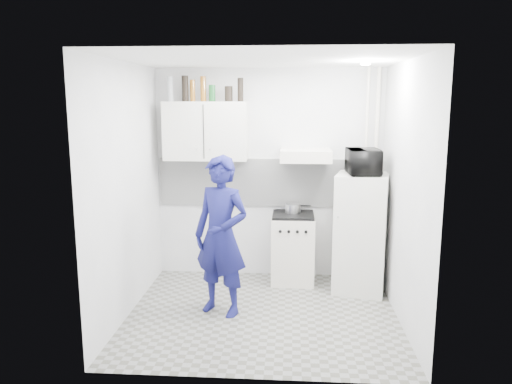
{
  "coord_description": "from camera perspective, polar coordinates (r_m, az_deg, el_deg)",
  "views": [
    {
      "loc": [
        0.28,
        -4.92,
        2.22
      ],
      "look_at": [
        -0.09,
        0.3,
        1.25
      ],
      "focal_mm": 35.0,
      "sensor_mm": 36.0,
      "label": 1
    }
  ],
  "objects": [
    {
      "name": "canister_b",
      "position": [
        6.04,
        -3.14,
        11.14
      ],
      "size": [
        0.09,
        0.09,
        0.18
      ],
      "primitive_type": "cylinder",
      "color": "black",
      "rests_on": "upper_cabinet"
    },
    {
      "name": "stove",
      "position": [
        6.19,
        4.22,
        -6.5
      ],
      "size": [
        0.52,
        0.52,
        0.83
      ],
      "primitive_type": "cube",
      "color": "silver",
      "rests_on": "floor"
    },
    {
      "name": "pipe_b",
      "position": [
        6.22,
        12.33,
        1.75
      ],
      "size": [
        0.04,
        0.04,
        2.6
      ],
      "primitive_type": "cylinder",
      "color": "silver",
      "rests_on": "floor"
    },
    {
      "name": "canister_a",
      "position": [
        6.07,
        -5.03,
        11.18
      ],
      "size": [
        0.08,
        0.08,
        0.19
      ],
      "primitive_type": "cylinder",
      "color": "#144C1E",
      "rests_on": "upper_cabinet"
    },
    {
      "name": "pipe_a",
      "position": [
        6.24,
        13.42,
        1.73
      ],
      "size": [
        0.05,
        0.05,
        2.6
      ],
      "primitive_type": "cylinder",
      "color": "silver",
      "rests_on": "floor"
    },
    {
      "name": "saucepan",
      "position": [
        6.13,
        4.24,
        -1.84
      ],
      "size": [
        0.19,
        0.19,
        0.11
      ],
      "primitive_type": "cylinder",
      "color": "silver",
      "rests_on": "stove_top"
    },
    {
      "name": "wall_back",
      "position": [
        6.24,
        1.44,
        2.02
      ],
      "size": [
        2.8,
        0.0,
        2.8
      ],
      "primitive_type": "plane",
      "rotation": [
        1.57,
        0.0,
        0.0
      ],
      "color": "silver",
      "rests_on": "floor"
    },
    {
      "name": "ceiling_spot_fixture",
      "position": [
        5.18,
        12.42,
        14.14
      ],
      "size": [
        0.1,
        0.1,
        0.02
      ],
      "primitive_type": "cylinder",
      "color": "white",
      "rests_on": "ceiling"
    },
    {
      "name": "bottle_e",
      "position": [
        6.03,
        -1.79,
        11.61
      ],
      "size": [
        0.07,
        0.07,
        0.27
      ],
      "primitive_type": "cylinder",
      "color": "black",
      "rests_on": "upper_cabinet"
    },
    {
      "name": "stove_top",
      "position": [
        6.08,
        4.27,
        -2.62
      ],
      "size": [
        0.5,
        0.5,
        0.03
      ],
      "primitive_type": "cube",
      "color": "black",
      "rests_on": "stove"
    },
    {
      "name": "upper_cabinet",
      "position": [
        6.09,
        -5.72,
        6.96
      ],
      "size": [
        1.0,
        0.35,
        0.7
      ],
      "primitive_type": "cube",
      "color": "silver",
      "rests_on": "wall_back"
    },
    {
      "name": "range_hood",
      "position": [
        5.96,
        5.68,
        4.18
      ],
      "size": [
        0.6,
        0.5,
        0.14
      ],
      "primitive_type": "cube",
      "color": "silver",
      "rests_on": "wall_back"
    },
    {
      "name": "backsplash",
      "position": [
        6.24,
        1.43,
        1.09
      ],
      "size": [
        2.74,
        0.03,
        0.6
      ],
      "primitive_type": "cube",
      "color": "white",
      "rests_on": "wall_back"
    },
    {
      "name": "person",
      "position": [
        5.18,
        -4.0,
        -5.03
      ],
      "size": [
        0.72,
        0.61,
        1.67
      ],
      "primitive_type": "imported",
      "rotation": [
        0.0,
        0.0,
        -0.41
      ],
      "color": "#141653",
      "rests_on": "floor"
    },
    {
      "name": "bottle_d",
      "position": [
        6.09,
        -6.06,
        11.63
      ],
      "size": [
        0.07,
        0.07,
        0.29
      ],
      "primitive_type": "cylinder",
      "color": "brown",
      "rests_on": "upper_cabinet"
    },
    {
      "name": "bottle_b",
      "position": [
        6.13,
        -8.1,
        11.62
      ],
      "size": [
        0.08,
        0.08,
        0.3
      ],
      "primitive_type": "cylinder",
      "color": "black",
      "rests_on": "upper_cabinet"
    },
    {
      "name": "bottle_c",
      "position": [
        6.11,
        -7.26,
        11.43
      ],
      "size": [
        0.06,
        0.06,
        0.26
      ],
      "primitive_type": "cylinder",
      "color": "brown",
      "rests_on": "upper_cabinet"
    },
    {
      "name": "wall_right",
      "position": [
        5.13,
        16.6,
        -0.27
      ],
      "size": [
        0.0,
        2.6,
        2.6
      ],
      "primitive_type": "plane",
      "rotation": [
        1.57,
        0.0,
        -1.57
      ],
      "color": "silver",
      "rests_on": "floor"
    },
    {
      "name": "bottle_a",
      "position": [
        6.17,
        -9.78,
        11.51
      ],
      "size": [
        0.07,
        0.07,
        0.29
      ],
      "primitive_type": "cylinder",
      "color": "#B2B7BC",
      "rests_on": "upper_cabinet"
    },
    {
      "name": "microwave",
      "position": [
        5.79,
        12.2,
        3.41
      ],
      "size": [
        0.53,
        0.37,
        0.28
      ],
      "primitive_type": "imported",
      "rotation": [
        0.0,
        0.0,
        1.62
      ],
      "color": "black",
      "rests_on": "fridge"
    },
    {
      "name": "wall_left",
      "position": [
        5.28,
        -14.56,
        0.13
      ],
      "size": [
        0.0,
        2.6,
        2.6
      ],
      "primitive_type": "plane",
      "rotation": [
        1.57,
        0.0,
        1.57
      ],
      "color": "silver",
      "rests_on": "floor"
    },
    {
      "name": "ceiling",
      "position": [
        4.94,
        0.83,
        14.91
      ],
      "size": [
        2.8,
        2.8,
        0.0
      ],
      "primitive_type": "plane",
      "color": "white",
      "rests_on": "wall_back"
    },
    {
      "name": "fridge",
      "position": [
        5.94,
        11.89,
        -4.61
      ],
      "size": [
        0.69,
        0.69,
        1.39
      ],
      "primitive_type": "cube",
      "rotation": [
        0.0,
        0.0,
        -0.23
      ],
      "color": "silver",
      "rests_on": "floor"
    },
    {
      "name": "floor",
      "position": [
        5.4,
        0.75,
        -13.75
      ],
      "size": [
        2.8,
        2.8,
        0.0
      ],
      "primitive_type": "plane",
      "color": "gray",
      "rests_on": "ground"
    }
  ]
}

